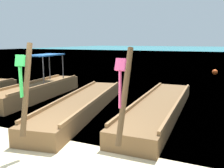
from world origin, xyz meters
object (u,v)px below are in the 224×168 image
Objects in this scene: longtail_boat_green_ribbon at (83,104)px; longtail_boat_pink_ribbon at (159,107)px; mooring_buoy_near at (215,72)px; longtail_boat_red_ribbon at (39,90)px.

longtail_boat_green_ribbon reaches higher than longtail_boat_pink_ribbon.
mooring_buoy_near is (4.09, 12.52, -0.06)m from longtail_boat_green_ribbon.
longtail_boat_pink_ribbon is at bearing -97.24° from mooring_buoy_near.
mooring_buoy_near is at bearing 58.75° from longtail_boat_red_ribbon.
longtail_boat_pink_ribbon is at bearing 17.48° from longtail_boat_green_ribbon.
mooring_buoy_near is at bearing 71.93° from longtail_boat_green_ribbon.
longtail_boat_pink_ribbon is (2.60, 0.82, -0.01)m from longtail_boat_green_ribbon.
longtail_boat_pink_ribbon reaches higher than mooring_buoy_near.
longtail_boat_red_ribbon reaches higher than mooring_buoy_near.
longtail_boat_red_ribbon is 13.45m from mooring_buoy_near.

